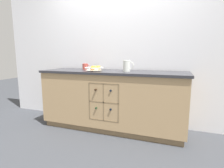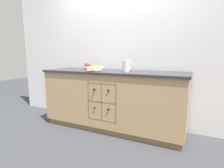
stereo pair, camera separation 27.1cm
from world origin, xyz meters
TOP-DOWN VIEW (x-y plane):
  - ground_plane at (0.00, 0.00)m, footprint 14.00×14.00m
  - back_wall at (0.00, 0.36)m, footprint 4.61×0.06m
  - kitchen_island at (-0.00, -0.00)m, footprint 2.25×0.64m
  - fruit_bowl at (-0.26, -0.07)m, footprint 0.29×0.29m
  - white_pitcher at (0.23, 0.00)m, footprint 0.16×0.11m
  - ceramic_mug at (-0.54, 0.14)m, footprint 0.13×0.09m

SIDE VIEW (x-z plane):
  - ground_plane at x=0.00m, z-range 0.00..0.00m
  - kitchen_island at x=0.00m, z-range 0.01..0.93m
  - fruit_bowl at x=-0.26m, z-range 0.92..1.00m
  - ceramic_mug at x=-0.54m, z-range 0.93..1.03m
  - white_pitcher at x=0.23m, z-range 0.93..1.09m
  - back_wall at x=0.00m, z-range 0.00..2.55m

